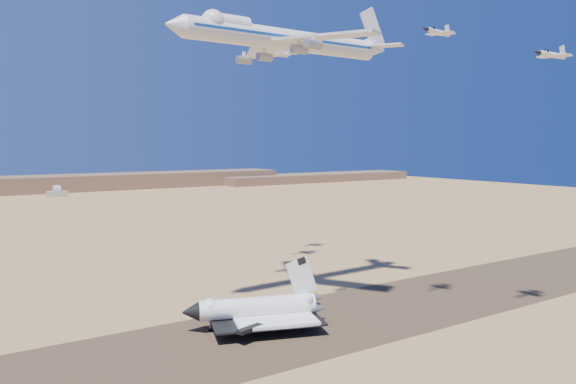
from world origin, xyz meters
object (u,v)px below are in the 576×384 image
carrier_747 (280,39)px  chase_jet_a (438,32)px  shuttle (256,310)px  chase_jet_d (286,52)px  crew_c (291,326)px  chase_jet_b (551,54)px  crew_a (280,327)px  crew_b (288,327)px  chase_jet_c (274,54)px

carrier_747 → chase_jet_a: (30.49, -39.26, -0.75)m
shuttle → chase_jet_d: chase_jet_d is taller
carrier_747 → crew_c: (-10.29, -21.59, -88.03)m
carrier_747 → chase_jet_a: 49.71m
shuttle → chase_jet_a: size_ratio=2.88×
chase_jet_b → crew_a: bearing=145.8°
shuttle → chase_jet_d: bearing=70.0°
chase_jet_b → shuttle: bearing=144.6°
shuttle → crew_b: 10.70m
crew_c → chase_jet_a: size_ratio=0.13×
shuttle → carrier_747: size_ratio=0.49×
crew_b → crew_c: (0.82, -0.33, 0.10)m
crew_a → crew_c: crew_c is taller
shuttle → chase_jet_b: chase_jet_b is taller
chase_jet_c → chase_jet_d: 20.35m
crew_a → chase_jet_b: 111.80m
chase_jet_a → chase_jet_d: 97.55m
chase_jet_a → chase_jet_d: size_ratio=1.01×
crew_a → chase_jet_b: bearing=-114.5°
carrier_747 → chase_jet_d: 70.59m
chase_jet_d → carrier_747: bearing=-127.2°
shuttle → carrier_747: carrier_747 is taller
chase_jet_b → chase_jet_d: 120.79m
chase_jet_b → chase_jet_d: chase_jet_d is taller
crew_c → chase_jet_c: 117.82m
chase_jet_c → chase_jet_d: chase_jet_d is taller
shuttle → crew_c: 11.41m
shuttle → crew_b: shuttle is taller
carrier_747 → chase_jet_d: bearing=52.6°
crew_c → chase_jet_a: chase_jet_a is taller
carrier_747 → crew_b: bearing=-119.8°
shuttle → chase_jet_b: (71.24, -47.03, 75.08)m
crew_a → chase_jet_c: bearing=-23.4°
crew_a → chase_jet_b: size_ratio=0.11×
shuttle → crew_a: shuttle is taller
carrier_747 → chase_jet_d: size_ratio=5.92×
chase_jet_c → crew_b: bearing=-120.2°
crew_b → chase_jet_a: chase_jet_a is taller
chase_jet_d → shuttle: bearing=-131.2°
chase_jet_b → crew_b: bearing=145.9°
shuttle → chase_jet_c: bearing=72.4°
crew_a → chase_jet_d: 133.60m
crew_c → chase_jet_d: chase_jet_d is taller
chase_jet_a → chase_jet_d: (9.90, 96.75, 7.66)m
chase_jet_b → chase_jet_d: (-12.81, 119.13, 15.25)m
crew_c → chase_jet_d: 133.55m
crew_b → crew_a: bearing=30.0°
shuttle → crew_c: size_ratio=22.52×
carrier_747 → crew_b: (-11.10, -21.26, -88.13)m
shuttle → crew_a: size_ratio=24.17×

